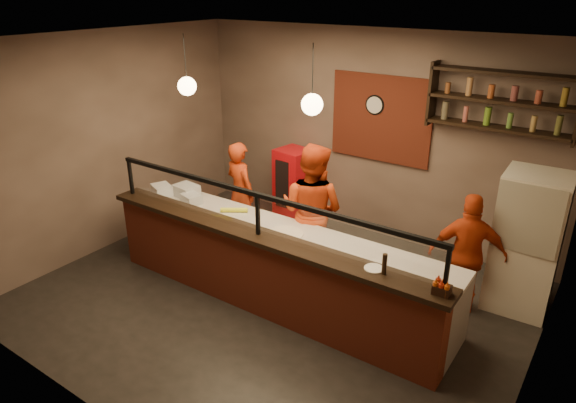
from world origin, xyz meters
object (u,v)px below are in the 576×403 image
Objects in this scene: cook_right at (468,254)px; fridge at (527,243)px; cook_mid at (312,211)px; pepper_mill at (384,264)px; red_cooler at (294,185)px; condiment_caddy at (442,290)px; wall_clock at (375,105)px; cook_left at (240,192)px; pizza_dough at (285,233)px.

cook_right is 0.88× the size of fridge.
pepper_mill is (1.56, -1.12, 0.23)m from cook_mid.
red_cooler is at bearing 138.41° from pepper_mill.
condiment_caddy is (0.15, -1.45, 0.33)m from cook_right.
fridge is at bearing -18.42° from wall_clock.
wall_clock reaches higher than cook_left.
wall_clock reaches higher than pizza_dough.
cook_left is 0.84× the size of cook_mid.
cook_left is 3.50m from cook_right.
cook_left reaches higher than cook_right.
pepper_mill is at bearing -119.97° from fridge.
cook_right is 6.87× the size of pepper_mill.
pizza_dough is at bearing 164.12° from pepper_mill.
cook_mid is at bearing 93.75° from pizza_dough.
wall_clock is 0.24× the size of red_cooler.
fridge is 7.85× the size of pepper_mill.
pizza_dough is 2.77× the size of condiment_caddy.
condiment_caddy is at bearing -2.26° from pepper_mill.
pizza_dough is at bearing 5.71° from cook_right.
wall_clock is 0.16× the size of cook_mid.
pepper_mill is at bearing 51.18° from cook_right.
cook_mid reaches higher than cook_left.
red_cooler is (-1.18, 1.32, -0.31)m from cook_mid.
fridge is (2.50, -0.83, -1.22)m from wall_clock.
red_cooler is at bearing -92.19° from cook_left.
cook_mid reaches higher than condiment_caddy.
fridge is at bearing -158.59° from cook_left.
cook_right is at bearing 26.83° from pizza_dough.
fridge reaches higher than pizza_dough.
red_cooler reaches higher than pizza_dough.
pepper_mill reaches higher than pizza_dough.
cook_mid reaches higher than fridge.
cook_left is 3.47× the size of pizza_dough.
condiment_caddy is (2.12, -0.45, 0.20)m from pizza_dough.
pizza_dough is at bearing -151.78° from fridge.
wall_clock is 2.43m from cook_left.
pepper_mill is (-0.61, 0.02, 0.07)m from condiment_caddy.
wall_clock reaches higher than fridge.
red_cooler is (-1.25, -0.31, -1.47)m from wall_clock.
wall_clock is 2.61m from pizza_dough.
red_cooler is (0.30, 1.03, -0.16)m from cook_left.
condiment_caddy is (2.17, -1.14, 0.16)m from cook_mid.
wall_clock reaches higher than cook_right.
cook_right is at bearing 72.31° from pepper_mill.
fridge is at bearing -165.92° from cook_mid.
wall_clock is at bearing 118.55° from pepper_mill.
cook_right reaches higher than pizza_dough.
cook_left is (-1.55, -1.34, -1.31)m from wall_clock.
pizza_dough is (1.53, -0.98, 0.11)m from cook_left.
condiment_caddy is at bearing 149.04° from cook_mid.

